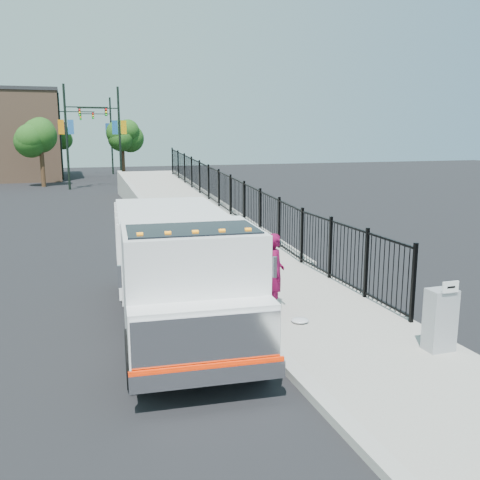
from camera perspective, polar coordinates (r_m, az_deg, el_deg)
name	(u,v)px	position (r m, az deg, el deg)	size (l,w,h in m)	color
ground	(236,315)	(13.14, -0.39, -8.04)	(120.00, 120.00, 0.00)	black
sidewalk	(348,333)	(12.13, 11.40, -9.66)	(3.55, 12.00, 0.12)	#9E998E
curb	(266,342)	(11.35, 2.75, -10.84)	(0.30, 12.00, 0.16)	#ADAAA3
ramp	(183,216)	(28.76, -6.08, 2.57)	(3.95, 24.00, 1.70)	#9E998E
iron_fence	(231,208)	(25.14, -1.02, 3.44)	(0.10, 28.00, 1.80)	black
truck	(178,262)	(12.02, -6.65, -2.37)	(3.15, 8.11, 2.72)	black
worker	(275,273)	(12.82, 3.73, -3.51)	(0.70, 0.46, 1.92)	maroon
utility_cabinet	(440,320)	(11.36, 20.56, -7.98)	(0.55, 0.40, 1.25)	gray
arrow_sign	(451,287)	(10.98, 21.54, -4.68)	(0.35, 0.04, 0.22)	white
debris	(300,320)	(12.39, 6.41, -8.50)	(0.40, 0.40, 0.10)	silver
light_pole_0	(71,133)	(43.82, -17.63, 10.85)	(3.78, 0.22, 8.00)	black
light_pole_1	(116,133)	(45.43, -13.12, 11.08)	(3.78, 0.22, 8.00)	black
light_pole_2	(64,133)	(53.61, -18.29, 10.81)	(3.77, 0.22, 8.00)	black
light_pole_3	(108,133)	(59.23, -13.87, 11.04)	(3.77, 0.22, 8.00)	black
tree_0	(40,138)	(46.85, -20.51, 10.17)	(2.89, 2.89, 5.44)	#382314
tree_1	(122,137)	(53.15, -12.46, 10.64)	(2.46, 2.46, 5.23)	#382314
tree_2	(59,137)	(60.62, -18.78, 10.37)	(2.42, 2.42, 5.21)	#382314
building	(4,137)	(56.05, -23.86, 10.04)	(10.00, 10.00, 8.00)	#8C664C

